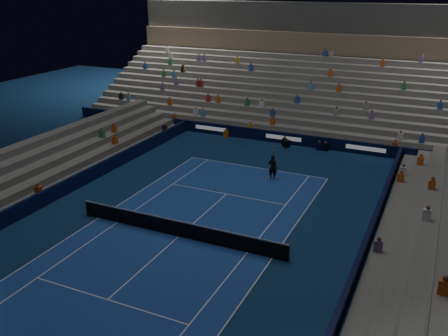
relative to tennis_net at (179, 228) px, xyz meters
name	(u,v)px	position (x,y,z in m)	size (l,w,h in m)	color
ground	(179,236)	(0.00, 0.00, -0.50)	(90.00, 90.00, 0.00)	#0C254B
court_surface	(179,236)	(0.00, 0.00, -0.50)	(10.97, 23.77, 0.01)	navy
sponsor_barrier_far	(284,138)	(0.00, 18.50, 0.00)	(44.00, 0.25, 1.00)	black
sponsor_barrier_east	(357,269)	(9.70, 0.00, 0.00)	(0.25, 37.00, 1.00)	black
sponsor_barrier_west	(44,198)	(-9.70, 0.00, 0.00)	(0.25, 37.00, 1.00)	black
grandstand_main	(314,86)	(0.00, 27.90, 2.87)	(44.00, 15.20, 11.20)	slate
grandstand_east	(437,278)	(13.17, 0.00, 0.41)	(5.00, 37.00, 2.50)	#61615D
grandstand_west	(3,183)	(-13.17, 0.00, 0.41)	(5.00, 37.00, 2.50)	#63635E
tennis_net	(179,228)	(0.00, 0.00, 0.00)	(12.90, 0.10, 1.10)	#B2B2B7
tennis_player	(273,167)	(1.87, 10.23, 0.40)	(0.66, 0.43, 1.80)	black
broadcast_camera	(287,144)	(0.53, 17.66, -0.21)	(0.57, 0.95, 0.58)	black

